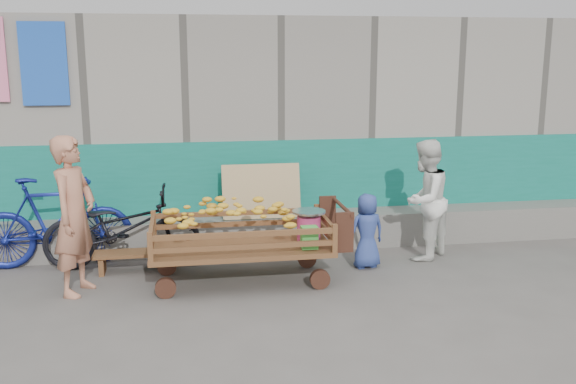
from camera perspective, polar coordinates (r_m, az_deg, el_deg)
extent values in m
plane|color=#56534E|center=(6.29, -2.51, -11.39)|extent=(80.00, 80.00, 0.00)
cube|color=gray|center=(9.91, -5.51, 6.22)|extent=(12.00, 3.00, 3.00)
cube|color=#12705E|center=(8.54, -4.67, -0.15)|extent=(12.00, 0.03, 1.40)
cube|color=slate|center=(8.43, -4.48, -3.65)|extent=(12.00, 0.50, 0.45)
cube|color=tan|center=(8.19, -2.38, 0.07)|extent=(1.00, 0.19, 0.68)
cube|color=blue|center=(8.45, -20.88, 10.60)|extent=(0.55, 0.03, 1.00)
cube|color=brown|center=(7.19, -4.23, -4.85)|extent=(1.99, 0.99, 0.06)
cylinder|color=#361F16|center=(6.92, -10.83, -8.39)|extent=(0.22, 0.07, 0.22)
cube|color=brown|center=(6.68, -12.15, -4.80)|extent=(0.06, 0.06, 0.31)
cylinder|color=#361F16|center=(7.61, -10.72, -6.48)|extent=(0.22, 0.07, 0.22)
cube|color=brown|center=(7.57, -11.85, -2.78)|extent=(0.06, 0.06, 0.31)
cylinder|color=#361F16|center=(7.06, 2.85, -7.75)|extent=(0.22, 0.07, 0.22)
cube|color=brown|center=(6.85, 4.16, -4.13)|extent=(0.06, 0.06, 0.31)
cylinder|color=#361F16|center=(7.74, 1.70, -5.94)|extent=(0.22, 0.07, 0.22)
cube|color=brown|center=(7.72, 2.55, -2.23)|extent=(0.06, 0.06, 0.31)
cube|color=brown|center=(6.71, -3.88, -4.87)|extent=(1.92, 0.04, 0.06)
cube|color=brown|center=(6.67, -3.90, -3.78)|extent=(1.92, 0.04, 0.06)
cube|color=brown|center=(7.60, -4.57, -2.85)|extent=(1.92, 0.04, 0.06)
cube|color=brown|center=(7.56, -4.59, -1.88)|extent=(1.92, 0.04, 0.06)
cube|color=brown|center=(7.13, -11.98, -4.07)|extent=(0.04, 0.93, 0.06)
cube|color=brown|center=(7.10, -12.02, -3.04)|extent=(0.04, 0.93, 0.06)
cube|color=brown|center=(7.30, 3.30, -3.46)|extent=(0.04, 0.93, 0.06)
cube|color=brown|center=(7.26, 3.31, -2.45)|extent=(0.04, 0.93, 0.06)
cylinder|color=#361F16|center=(7.27, 4.86, -1.28)|extent=(0.04, 0.88, 0.04)
cube|color=#361F16|center=(7.69, 3.52, -1.97)|extent=(0.20, 0.04, 0.44)
cube|color=#361F16|center=(6.92, 5.04, -3.60)|extent=(0.20, 0.04, 0.44)
ellipsoid|color=gold|center=(7.11, -5.15, -2.80)|extent=(1.44, 0.77, 0.49)
cylinder|color=#D7397C|center=(7.25, 1.85, -3.27)|extent=(0.27, 0.27, 0.29)
cylinder|color=silver|center=(7.21, 1.86, -2.09)|extent=(0.03, 0.03, 0.07)
cylinder|color=silver|center=(7.20, 1.86, -1.75)|extent=(0.38, 0.38, 0.02)
cube|color=green|center=(6.95, 1.90, -4.05)|extent=(0.18, 0.13, 0.24)
cube|color=brown|center=(7.77, -13.34, -5.30)|extent=(0.98, 0.29, 0.04)
cube|color=brown|center=(7.85, -16.17, -6.27)|extent=(0.06, 0.28, 0.20)
cube|color=brown|center=(7.79, -10.40, -6.11)|extent=(0.06, 0.28, 0.20)
imported|color=tan|center=(7.11, -18.47, -2.01)|extent=(0.60, 0.72, 1.70)
imported|color=white|center=(8.11, 12.04, -0.69)|extent=(0.92, 0.91, 1.50)
imported|color=#30448E|center=(7.71, 7.02, -3.44)|extent=(0.49, 0.37, 0.90)
imported|color=black|center=(7.88, -14.53, -3.16)|extent=(1.87, 0.70, 0.97)
imported|color=navy|center=(8.17, -20.07, -2.51)|extent=(1.86, 0.67, 1.10)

